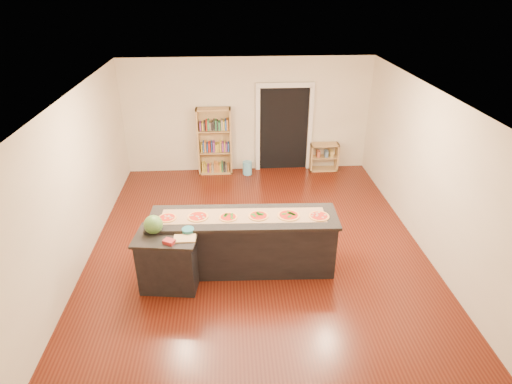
{
  "coord_description": "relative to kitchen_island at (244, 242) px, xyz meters",
  "views": [
    {
      "loc": [
        -0.43,
        -6.6,
        4.49
      ],
      "look_at": [
        0.0,
        0.2,
        1.0
      ],
      "focal_mm": 30.0,
      "sensor_mm": 36.0,
      "label": 1
    }
  ],
  "objects": [
    {
      "name": "doorway",
      "position": [
        1.16,
        4.12,
        0.7
      ],
      "size": [
        1.4,
        0.09,
        2.21
      ],
      "color": "black",
      "rests_on": "room"
    },
    {
      "name": "pizza_e",
      "position": [
        0.73,
        -0.04,
        0.51
      ],
      "size": [
        0.35,
        0.35,
        0.02
      ],
      "color": "tan",
      "rests_on": "kitchen_island"
    },
    {
      "name": "waste_bin",
      "position": [
        0.23,
        3.81,
        -0.34
      ],
      "size": [
        0.23,
        0.23,
        0.33
      ],
      "primitive_type": "cylinder",
      "color": "#5FB0D5",
      "rests_on": "ground"
    },
    {
      "name": "kitchen_island",
      "position": [
        0.0,
        0.0,
        0.0
      ],
      "size": [
        3.04,
        0.82,
        1.0
      ],
      "rotation": [
        0.0,
        0.0,
        -0.03
      ],
      "color": "black",
      "rests_on": "ground"
    },
    {
      "name": "room",
      "position": [
        0.26,
        0.65,
        0.89
      ],
      "size": [
        6.0,
        7.0,
        2.8
      ],
      "color": "beige",
      "rests_on": "ground"
    },
    {
      "name": "pizza_d",
      "position": [
        0.24,
        -0.02,
        0.51
      ],
      "size": [
        0.32,
        0.32,
        0.02
      ],
      "color": "tan",
      "rests_on": "kitchen_island"
    },
    {
      "name": "side_counter",
      "position": [
        -1.19,
        -0.38,
        -0.03
      ],
      "size": [
        0.95,
        0.7,
        0.94
      ],
      "rotation": [
        0.0,
        0.0,
        -0.12
      ],
      "color": "black",
      "rests_on": "ground"
    },
    {
      "name": "kraft_paper",
      "position": [
        0.0,
        0.02,
        0.5
      ],
      "size": [
        2.66,
        0.57,
        0.0
      ],
      "primitive_type": "cube",
      "rotation": [
        0.0,
        0.0,
        -0.03
      ],
      "color": "olive",
      "rests_on": "kitchen_island"
    },
    {
      "name": "package_teal",
      "position": [
        -0.86,
        -0.34,
        0.47
      ],
      "size": [
        0.19,
        0.19,
        0.07
      ],
      "primitive_type": "cylinder",
      "color": "#195966",
      "rests_on": "side_counter"
    },
    {
      "name": "low_shelf",
      "position": [
        2.18,
        3.95,
        -0.15
      ],
      "size": [
        0.71,
        0.3,
        0.71
      ],
      "primitive_type": "cube",
      "color": "tan",
      "rests_on": "ground"
    },
    {
      "name": "watermelon",
      "position": [
        -1.38,
        -0.3,
        0.58
      ],
      "size": [
        0.29,
        0.29,
        0.29
      ],
      "primitive_type": "sphere",
      "color": "#144214",
      "rests_on": "side_counter"
    },
    {
      "name": "pizza_c",
      "position": [
        -0.24,
        -0.03,
        0.51
      ],
      "size": [
        0.28,
        0.28,
        0.02
      ],
      "color": "tan",
      "rests_on": "kitchen_island"
    },
    {
      "name": "pizza_b",
      "position": [
        -0.73,
        0.02,
        0.51
      ],
      "size": [
        0.32,
        0.32,
        0.02
      ],
      "color": "tan",
      "rests_on": "kitchen_island"
    },
    {
      "name": "cutting_board",
      "position": [
        -0.9,
        -0.51,
        0.45
      ],
      "size": [
        0.33,
        0.22,
        0.02
      ],
      "primitive_type": "cube",
      "rotation": [
        0.0,
        0.0,
        -0.0
      ],
      "color": "tan",
      "rests_on": "side_counter"
    },
    {
      "name": "pizza_a",
      "position": [
        -1.22,
        0.01,
        0.51
      ],
      "size": [
        0.29,
        0.29,
        0.02
      ],
      "color": "tan",
      "rests_on": "kitchen_island"
    },
    {
      "name": "package_red",
      "position": [
        -1.12,
        -0.61,
        0.47
      ],
      "size": [
        0.2,
        0.18,
        0.06
      ],
      "primitive_type": "cube",
      "rotation": [
        0.0,
        0.0,
        -0.48
      ],
      "color": "maroon",
      "rests_on": "side_counter"
    },
    {
      "name": "bookshelf",
      "position": [
        -0.56,
        3.96,
        0.32
      ],
      "size": [
        0.83,
        0.29,
        1.66
      ],
      "primitive_type": "cube",
      "color": "tan",
      "rests_on": "ground"
    },
    {
      "name": "pizza_f",
      "position": [
        1.21,
        -0.09,
        0.51
      ],
      "size": [
        0.35,
        0.35,
        0.02
      ],
      "color": "tan",
      "rests_on": "kitchen_island"
    }
  ]
}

